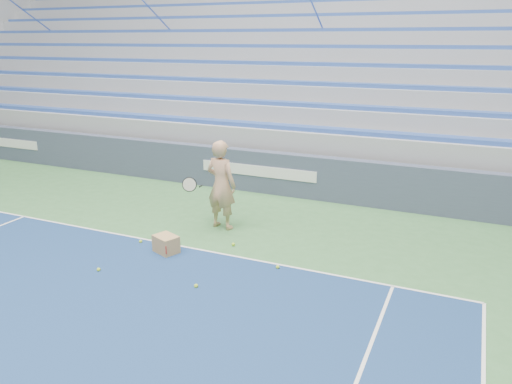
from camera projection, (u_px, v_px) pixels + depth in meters
The scene contains 9 objects.
sponsor_barrier at pixel (260, 171), 13.08m from camera, with size 30.00×0.32×1.10m.
bleachers at pixel (325, 84), 17.55m from camera, with size 31.00×9.15×7.30m.
tennis_player at pixel (221, 185), 10.45m from camera, with size 0.98×0.89×1.90m.
ball_box at pixel (166, 244), 9.42m from camera, with size 0.55×0.49×0.34m.
tennis_ball_0 at pixel (278, 267), 8.78m from camera, with size 0.07×0.07×0.07m, color #B9E02D.
tennis_ball_1 at pixel (233, 244), 9.75m from camera, with size 0.07×0.07×0.07m, color #B9E02D.
tennis_ball_2 at pixel (196, 286), 8.12m from camera, with size 0.07×0.07×0.07m, color #B9E02D.
tennis_ball_3 at pixel (141, 241), 9.89m from camera, with size 0.07×0.07×0.07m, color #B9E02D.
tennis_ball_4 at pixel (99, 270), 8.69m from camera, with size 0.07×0.07×0.07m, color #B9E02D.
Camera 1 is at (5.04, 4.27, 3.89)m, focal length 35.00 mm.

